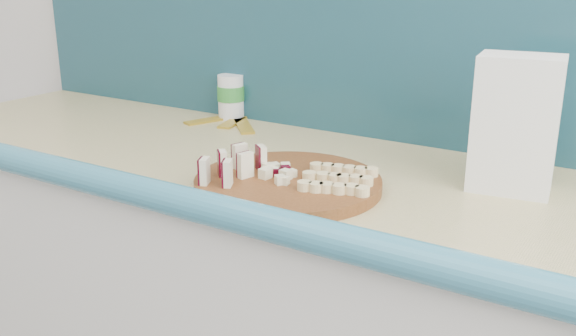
# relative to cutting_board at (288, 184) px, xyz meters

# --- Properties ---
(backsplash) EXTENTS (2.20, 0.02, 0.50)m
(backsplash) POSITION_rel_cutting_board_xyz_m (-0.05, 0.43, 0.24)
(backsplash) COLOR teal
(backsplash) RESTS_ON kitchen_counter
(cutting_board) EXTENTS (0.44, 0.44, 0.02)m
(cutting_board) POSITION_rel_cutting_board_xyz_m (0.00, 0.00, 0.00)
(cutting_board) COLOR #4F2911
(cutting_board) RESTS_ON kitchen_counter
(apple_wedges) EXTENTS (0.07, 0.16, 0.05)m
(apple_wedges) POSITION_rel_cutting_board_xyz_m (-0.09, -0.05, 0.04)
(apple_wedges) COLOR beige
(apple_wedges) RESTS_ON cutting_board
(apple_chunks) EXTENTS (0.05, 0.06, 0.02)m
(apple_chunks) POSITION_rel_cutting_board_xyz_m (-0.02, -0.01, 0.02)
(apple_chunks) COLOR beige
(apple_chunks) RESTS_ON cutting_board
(banana_slices) EXTENTS (0.16, 0.16, 0.02)m
(banana_slices) POSITION_rel_cutting_board_xyz_m (0.09, 0.03, 0.02)
(banana_slices) COLOR beige
(banana_slices) RESTS_ON cutting_board
(flour_bag) EXTENTS (0.16, 0.12, 0.25)m
(flour_bag) POSITION_rel_cutting_board_xyz_m (0.35, 0.22, 0.12)
(flour_bag) COLOR white
(flour_bag) RESTS_ON kitchen_counter
(canister) EXTENTS (0.07, 0.07, 0.12)m
(canister) POSITION_rel_cutting_board_xyz_m (-0.43, 0.40, 0.05)
(canister) COLOR white
(canister) RESTS_ON kitchen_counter
(banana_peel) EXTENTS (0.22, 0.18, 0.01)m
(banana_peel) POSITION_rel_cutting_board_xyz_m (-0.40, 0.35, -0.01)
(banana_peel) COLOR gold
(banana_peel) RESTS_ON kitchen_counter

